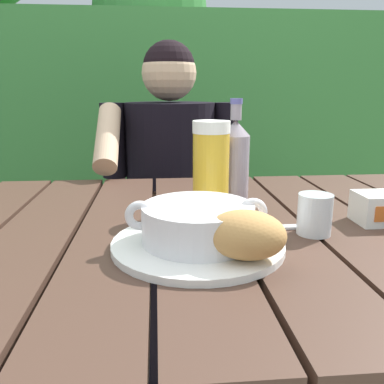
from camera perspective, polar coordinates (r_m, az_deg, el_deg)
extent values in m
cube|color=#462F24|center=(0.81, -21.25, -6.29)|extent=(0.14, 0.86, 0.04)
cube|color=#462F24|center=(0.78, -10.83, -6.28)|extent=(0.14, 0.86, 0.04)
cube|color=#462F24|center=(0.78, -0.02, -6.05)|extent=(0.14, 0.86, 0.04)
cube|color=#462F24|center=(0.81, 10.46, -5.62)|extent=(0.14, 0.86, 0.04)
cube|color=#462F24|center=(0.86, 19.98, -5.07)|extent=(0.14, 0.86, 0.04)
cube|color=#462F24|center=(1.18, -1.75, -1.91)|extent=(1.27, 0.03, 0.08)
cube|color=#462F24|center=(1.47, 23.92, -13.65)|extent=(0.06, 0.06, 0.74)
cube|color=#367436|center=(2.49, -3.61, 7.19)|extent=(3.18, 0.60, 1.43)
cylinder|color=#4C3823|center=(2.65, -5.51, 5.09)|extent=(0.10, 0.10, 1.20)
sphere|color=#367436|center=(2.65, -5.99, 23.56)|extent=(0.70, 0.70, 0.70)
cylinder|color=#42282C|center=(1.59, 5.06, -15.97)|extent=(0.04, 0.04, 0.45)
cylinder|color=#42282C|center=(1.57, -10.53, -16.46)|extent=(0.04, 0.04, 0.45)
cylinder|color=#42282C|center=(1.93, 3.01, -10.15)|extent=(0.04, 0.04, 0.45)
cylinder|color=#42282C|center=(1.92, -9.49, -10.49)|extent=(0.04, 0.04, 0.45)
cube|color=#42282C|center=(1.64, -3.09, -5.70)|extent=(0.45, 0.43, 0.02)
cylinder|color=#42282C|center=(1.79, 3.20, 3.18)|extent=(0.04, 0.04, 0.45)
cylinder|color=#42282C|center=(1.78, -10.09, 2.90)|extent=(0.04, 0.04, 0.45)
cube|color=#42282C|center=(1.78, -3.39, 0.93)|extent=(0.41, 0.02, 0.04)
cube|color=#42282C|center=(1.76, -3.44, 4.50)|extent=(0.41, 0.02, 0.04)
cube|color=#42282C|center=(1.75, -3.50, 8.16)|extent=(0.41, 0.02, 0.04)
cylinder|color=black|center=(1.48, 0.95, -18.38)|extent=(0.11, 0.11, 0.45)
cylinder|color=black|center=(1.44, 0.58, -6.64)|extent=(0.13, 0.40, 0.13)
cylinder|color=black|center=(1.48, -5.98, -18.60)|extent=(0.11, 0.11, 0.45)
cylinder|color=black|center=(1.44, -6.23, -6.82)|extent=(0.13, 0.40, 0.13)
cylinder|color=black|center=(1.47, -3.10, 3.35)|extent=(0.32, 0.32, 0.47)
sphere|color=tan|center=(1.44, -3.28, 16.62)|extent=(0.19, 0.19, 0.19)
sphere|color=black|center=(1.44, -3.30, 17.37)|extent=(0.18, 0.18, 0.18)
cylinder|color=black|center=(1.45, 4.86, 7.49)|extent=(0.08, 0.08, 0.26)
cylinder|color=black|center=(1.44, -11.17, 7.21)|extent=(0.08, 0.08, 0.26)
cylinder|color=tan|center=(1.28, -11.96, 7.64)|extent=(0.07, 0.25, 0.21)
cylinder|color=white|center=(0.67, 0.71, -7.44)|extent=(0.29, 0.29, 0.01)
cylinder|color=white|center=(0.66, 0.72, -4.45)|extent=(0.19, 0.19, 0.06)
cylinder|color=#A04724|center=(0.65, 0.72, -3.33)|extent=(0.16, 0.16, 0.01)
torus|color=white|center=(0.65, -7.42, -3.37)|extent=(0.05, 0.01, 0.05)
torus|color=white|center=(0.67, 8.65, -2.92)|extent=(0.05, 0.01, 0.05)
ellipsoid|color=tan|center=(0.60, 7.68, -6.06)|extent=(0.14, 0.12, 0.07)
cylinder|color=gold|center=(0.85, 2.71, 2.76)|extent=(0.08, 0.08, 0.17)
cylinder|color=white|center=(0.83, 2.79, 9.28)|extent=(0.08, 0.08, 0.03)
cylinder|color=gray|center=(0.90, 6.09, 3.02)|extent=(0.06, 0.06, 0.16)
cone|color=gray|center=(0.89, 6.25, 9.10)|extent=(0.06, 0.06, 0.03)
cylinder|color=gray|center=(0.89, 6.32, 11.29)|extent=(0.02, 0.02, 0.03)
cylinder|color=#58569C|center=(0.88, 6.36, 12.78)|extent=(0.03, 0.03, 0.01)
cylinder|color=silver|center=(0.76, 17.12, -3.05)|extent=(0.06, 0.06, 0.07)
cube|color=white|center=(0.87, 25.47, -2.07)|extent=(0.10, 0.08, 0.06)
cube|color=silver|center=(0.78, 12.97, -4.92)|extent=(0.12, 0.02, 0.00)
cube|color=black|center=(0.76, 8.45, -4.96)|extent=(0.06, 0.02, 0.01)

